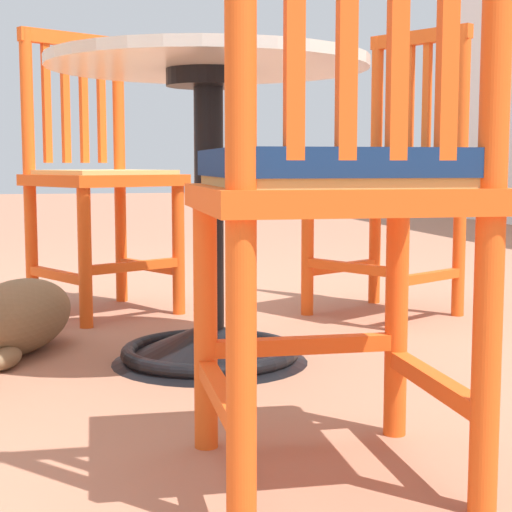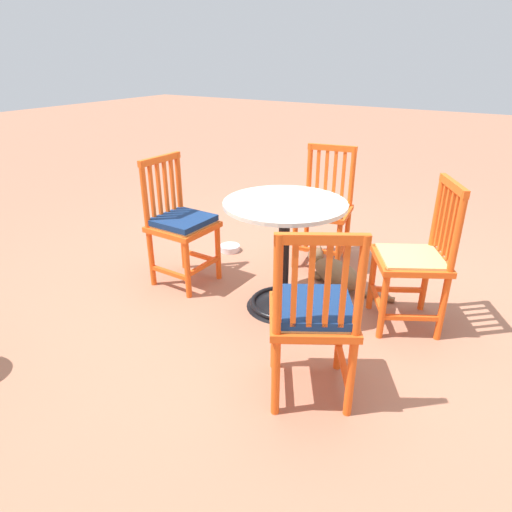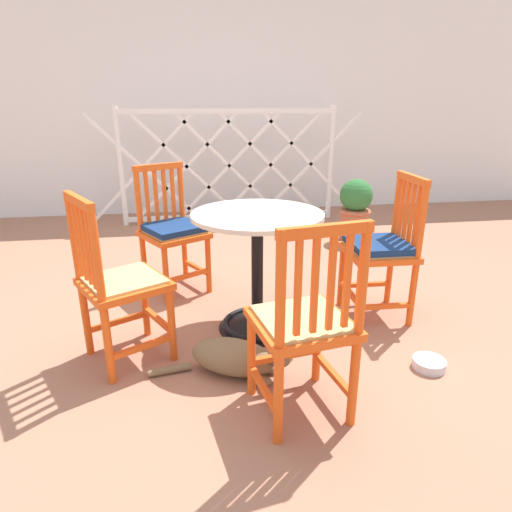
# 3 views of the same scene
# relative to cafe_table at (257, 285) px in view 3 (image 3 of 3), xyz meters

# --- Properties ---
(ground_plane) EXTENTS (24.00, 24.00, 0.00)m
(ground_plane) POSITION_rel_cafe_table_xyz_m (-0.06, -0.04, -0.28)
(ground_plane) COLOR #A36B51
(building_wall_backdrop) EXTENTS (10.00, 0.20, 2.80)m
(building_wall_backdrop) POSITION_rel_cafe_table_xyz_m (-0.06, 3.24, 1.12)
(building_wall_backdrop) COLOR white
(building_wall_backdrop) RESTS_ON ground_plane
(lattice_fence_panel) EXTENTS (3.07, 0.06, 1.29)m
(lattice_fence_panel) POSITION_rel_cafe_table_xyz_m (0.08, 2.58, 0.36)
(lattice_fence_panel) COLOR white
(lattice_fence_panel) RESTS_ON ground_plane
(cafe_table) EXTENTS (0.76, 0.76, 0.73)m
(cafe_table) POSITION_rel_cafe_table_xyz_m (0.00, 0.00, 0.00)
(cafe_table) COLOR black
(cafe_table) RESTS_ON ground_plane
(orange_chair_tucked_in) EXTENTS (0.54, 0.54, 0.91)m
(orange_chair_tucked_in) POSITION_rel_cafe_table_xyz_m (-0.76, -0.23, 0.15)
(orange_chair_tucked_in) COLOR #EA5619
(orange_chair_tucked_in) RESTS_ON ground_plane
(orange_chair_at_corner) EXTENTS (0.46, 0.46, 0.91)m
(orange_chair_at_corner) POSITION_rel_cafe_table_xyz_m (0.08, -0.80, 0.15)
(orange_chair_at_corner) COLOR #EA5619
(orange_chair_at_corner) RESTS_ON ground_plane
(orange_chair_facing_out) EXTENTS (0.41, 0.41, 0.91)m
(orange_chair_facing_out) POSITION_rel_cafe_table_xyz_m (0.80, 0.06, 0.16)
(orange_chair_facing_out) COLOR #EA5619
(orange_chair_facing_out) RESTS_ON ground_plane
(orange_chair_by_planter) EXTENTS (0.55, 0.55, 0.91)m
(orange_chair_by_planter) POSITION_rel_cafe_table_xyz_m (-0.51, 0.66, 0.16)
(orange_chair_by_planter) COLOR #EA5619
(orange_chair_by_planter) RESTS_ON ground_plane
(tabby_cat) EXTENTS (0.73, 0.37, 0.23)m
(tabby_cat) POSITION_rel_cafe_table_xyz_m (-0.17, -0.48, -0.19)
(tabby_cat) COLOR brown
(tabby_cat) RESTS_ON ground_plane
(terracotta_planter) EXTENTS (0.32, 0.32, 0.62)m
(terracotta_planter) POSITION_rel_cafe_table_xyz_m (1.24, 1.64, 0.04)
(terracotta_planter) COLOR #B25B3D
(terracotta_planter) RESTS_ON ground_plane
(pet_water_bowl) EXTENTS (0.17, 0.17, 0.05)m
(pet_water_bowl) POSITION_rel_cafe_table_xyz_m (0.82, -0.57, -0.26)
(pet_water_bowl) COLOR silver
(pet_water_bowl) RESTS_ON ground_plane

